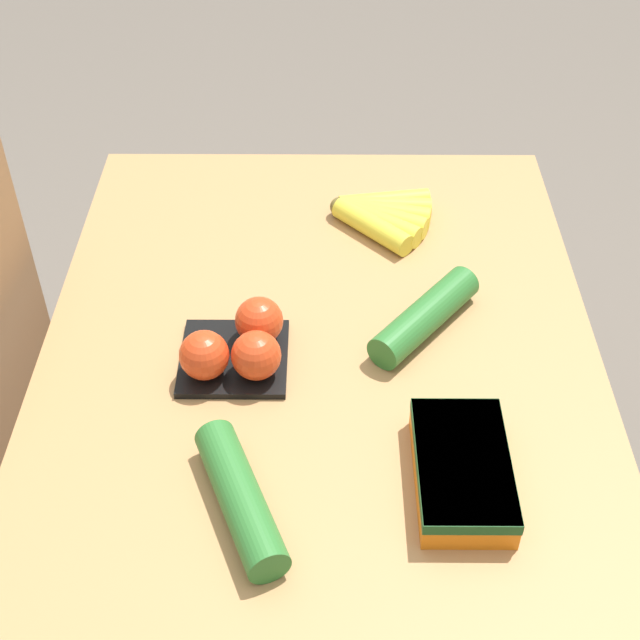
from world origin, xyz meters
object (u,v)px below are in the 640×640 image
at_px(banana_bunch, 380,215).
at_px(cucumber_far, 425,316).
at_px(cucumber_near, 240,497).
at_px(tomato_pack, 239,346).
at_px(carrot_bag, 462,468).

distance_m(banana_bunch, cucumber_far, 0.27).
bearing_deg(cucumber_near, cucumber_far, -37.13).
xyz_separation_m(tomato_pack, cucumber_near, (-0.25, -0.02, -0.01)).
bearing_deg(banana_bunch, tomato_pack, 148.28).
bearing_deg(carrot_bag, cucumber_far, 4.50).
distance_m(carrot_bag, cucumber_far, 0.28).
distance_m(tomato_pack, cucumber_far, 0.28).
bearing_deg(cucumber_near, carrot_bag, -80.78).
bearing_deg(cucumber_far, banana_bunch, 11.41).
height_order(banana_bunch, tomato_pack, tomato_pack).
bearing_deg(tomato_pack, cucumber_near, -175.60).
bearing_deg(cucumber_near, tomato_pack, 4.40).
height_order(banana_bunch, cucumber_near, cucumber_near).
xyz_separation_m(banana_bunch, cucumber_near, (-0.59, 0.19, 0.01)).
xyz_separation_m(carrot_bag, cucumber_near, (-0.04, 0.27, -0.00)).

